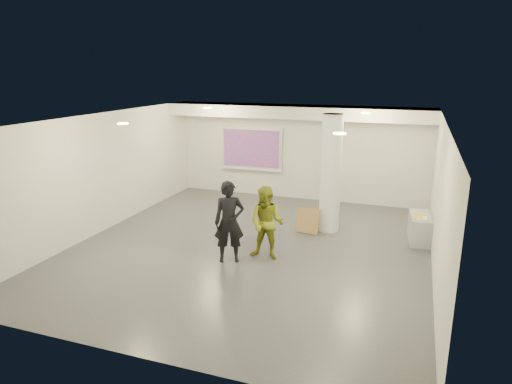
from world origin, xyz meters
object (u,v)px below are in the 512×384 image
at_px(projection_screen, 251,149).
at_px(man, 267,223).
at_px(credenza, 420,228).
at_px(woman, 229,222).
at_px(column, 331,174).

relative_size(projection_screen, man, 1.29).
xyz_separation_m(credenza, woman, (-3.89, -2.64, 0.56)).
xyz_separation_m(projection_screen, woman, (1.43, -5.30, -0.64)).
bearing_deg(column, credenza, -0.36).
distance_m(column, credenza, 2.51).
distance_m(column, woman, 3.19).
distance_m(column, projection_screen, 4.08).
height_order(projection_screen, woman, projection_screen).
height_order(projection_screen, man, projection_screen).
height_order(credenza, man, man).
height_order(credenza, woman, woman).
xyz_separation_m(projection_screen, credenza, (5.32, -2.67, -1.20)).
xyz_separation_m(column, woman, (-1.67, -2.65, -0.61)).
xyz_separation_m(column, man, (-0.95, -2.25, -0.69)).
bearing_deg(projection_screen, man, -66.30).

